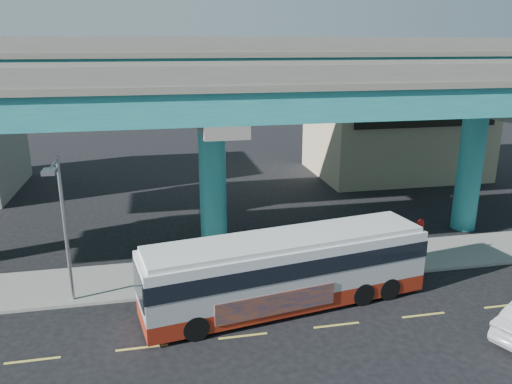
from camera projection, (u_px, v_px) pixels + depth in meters
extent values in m
plane|color=black|center=(242.00, 332.00, 20.46)|extent=(120.00, 120.00, 0.00)
cube|color=gray|center=(223.00, 272.00, 25.60)|extent=(70.00, 4.00, 0.15)
cube|color=#D8C64C|center=(32.00, 360.00, 18.62)|extent=(2.00, 0.12, 0.01)
cube|color=#D8C64C|center=(142.00, 348.00, 19.40)|extent=(2.00, 0.12, 0.01)
cube|color=#D8C64C|center=(243.00, 336.00, 20.17)|extent=(2.00, 0.12, 0.01)
cube|color=#D8C64C|center=(337.00, 325.00, 20.95)|extent=(2.00, 0.12, 0.01)
cube|color=#D8C64C|center=(423.00, 315.00, 21.73)|extent=(2.00, 0.12, 0.01)
cube|color=#D8C64C|center=(504.00, 306.00, 22.50)|extent=(2.00, 0.12, 0.01)
cylinder|color=#227181|center=(213.00, 186.00, 27.84)|extent=(1.50, 1.50, 7.40)
cube|color=gray|center=(211.00, 115.00, 26.69)|extent=(2.00, 12.00, 0.60)
cube|color=gray|center=(204.00, 91.00, 29.71)|extent=(1.80, 5.00, 1.20)
cylinder|color=#227181|center=(469.00, 172.00, 30.94)|extent=(1.50, 1.50, 7.40)
cube|color=gray|center=(478.00, 107.00, 29.79)|extent=(2.00, 12.00, 0.60)
cube|color=gray|center=(446.00, 87.00, 32.81)|extent=(1.80, 5.00, 1.20)
cube|color=#227181|center=(219.00, 103.00, 23.12)|extent=(52.00, 5.00, 1.40)
cube|color=gray|center=(219.00, 84.00, 22.87)|extent=(52.00, 5.40, 0.30)
cube|color=gray|center=(227.00, 76.00, 20.37)|extent=(52.00, 0.25, 0.80)
cube|color=gray|center=(212.00, 69.00, 25.06)|extent=(52.00, 0.25, 0.80)
cube|color=#227181|center=(203.00, 69.00, 29.34)|extent=(52.00, 5.00, 1.40)
cube|color=gray|center=(203.00, 54.00, 29.09)|extent=(52.00, 5.40, 0.30)
cube|color=gray|center=(207.00, 44.00, 26.59)|extent=(52.00, 0.25, 0.80)
cube|color=gray|center=(198.00, 44.00, 31.28)|extent=(52.00, 0.25, 0.80)
cube|color=tan|center=(394.00, 135.00, 44.52)|extent=(14.00, 10.00, 7.00)
cube|color=black|center=(427.00, 120.00, 39.13)|extent=(12.00, 0.25, 1.20)
cube|color=maroon|center=(286.00, 293.00, 22.43)|extent=(13.15, 4.83, 0.75)
cube|color=silver|center=(287.00, 269.00, 22.09)|extent=(13.15, 4.83, 1.61)
cube|color=black|center=(287.00, 258.00, 21.93)|extent=(13.21, 4.89, 0.75)
cube|color=silver|center=(287.00, 246.00, 21.76)|extent=(13.15, 4.83, 0.43)
cube|color=silver|center=(287.00, 239.00, 21.67)|extent=(12.71, 4.52, 0.21)
cube|color=black|center=(408.00, 241.00, 24.22)|extent=(0.47, 2.46, 1.29)
cube|color=black|center=(139.00, 286.00, 19.74)|extent=(0.47, 2.46, 1.29)
cube|color=navy|center=(277.00, 304.00, 20.70)|extent=(5.30, 0.94, 0.97)
cylinder|color=black|center=(196.00, 328.00, 19.78)|extent=(1.11, 0.49, 1.07)
cylinder|color=black|center=(182.00, 299.00, 21.98)|extent=(1.11, 0.49, 1.07)
cylinder|color=black|center=(363.00, 294.00, 22.46)|extent=(1.11, 0.49, 1.07)
cylinder|color=black|center=(335.00, 271.00, 24.66)|extent=(1.11, 0.49, 1.07)
cylinder|color=black|center=(388.00, 289.00, 22.94)|extent=(1.11, 0.49, 1.07)
cylinder|color=black|center=(359.00, 267.00, 25.14)|extent=(1.11, 0.49, 1.07)
cylinder|color=gray|center=(66.00, 231.00, 21.83)|extent=(0.16, 0.16, 6.69)
cylinder|color=gray|center=(53.00, 165.00, 20.07)|extent=(0.12, 1.81, 0.12)
cube|color=gray|center=(49.00, 172.00, 19.23)|extent=(0.50, 0.70, 0.18)
cylinder|color=gray|center=(418.00, 245.00, 25.99)|extent=(0.06, 0.06, 2.24)
cylinder|color=#B20A0A|center=(420.00, 226.00, 25.65)|extent=(0.70, 0.38, 0.77)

